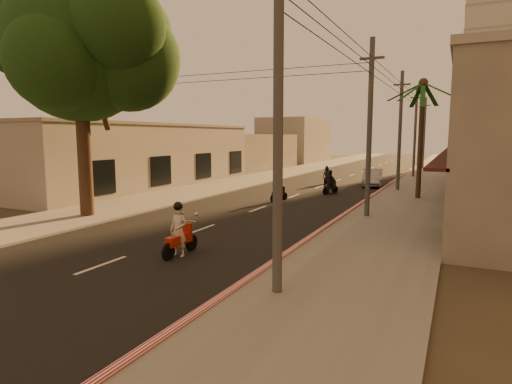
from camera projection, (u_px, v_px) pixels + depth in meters
ground at (175, 239)px, 17.52m from camera, size 160.00×160.00×0.00m
road at (319, 187)px, 35.43m from camera, size 10.00×140.00×0.02m
sidewalk_right at (415, 191)px, 32.23m from camera, size 5.00×140.00×0.12m
sidewalk_left at (239, 182)px, 38.61m from camera, size 5.00×140.00×0.12m
curb_stripe at (371, 197)px, 28.77m from camera, size 0.20×60.00×0.20m
left_building at (137, 155)px, 35.67m from camera, size 8.20×24.20×5.20m
distant_tower at (510, 65)px, 59.04m from camera, size 12.10×12.10×28.00m
broadleaf_tree at (87, 49)px, 21.15m from camera, size 9.60×8.70×12.10m
palm_tree at (423, 90)px, 27.51m from camera, size 5.00×5.00×8.20m
utility_poles at (401, 105)px, 31.94m from camera, size 1.20×48.26×9.00m
filler_right at (493, 146)px, 51.47m from camera, size 8.00×14.00×6.00m
filler_left_near at (245, 152)px, 53.64m from camera, size 8.00×14.00×4.40m
filler_left_far at (295, 140)px, 69.59m from camera, size 8.00×14.00×7.00m
scooter_red at (179, 233)px, 14.95m from camera, size 0.74×1.97×1.95m
scooter_mid_a at (278, 190)px, 27.52m from camera, size 1.07×1.67×1.67m
scooter_mid_b at (330, 183)px, 30.91m from camera, size 1.24×1.75×1.78m
scooter_far_a at (327, 176)px, 37.36m from camera, size 0.76×1.65×1.62m
parked_car at (372, 177)px, 35.93m from camera, size 3.04×4.99×1.48m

